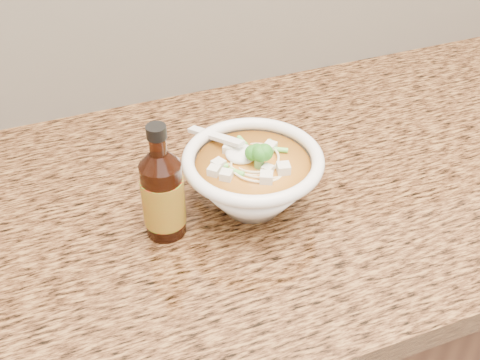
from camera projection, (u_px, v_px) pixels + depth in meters
name	position (u px, v px, depth m)	size (l,w,h in m)	color
cabinet	(314.00, 339.00, 1.28)	(4.00, 0.65, 0.86)	#361C10
counter_slab	(335.00, 173.00, 1.00)	(4.00, 0.68, 0.04)	olive
soup_bowl	(253.00, 179.00, 0.88)	(0.21, 0.22, 0.11)	white
hot_sauce_bottle	(163.00, 194.00, 0.82)	(0.07, 0.07, 0.18)	black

